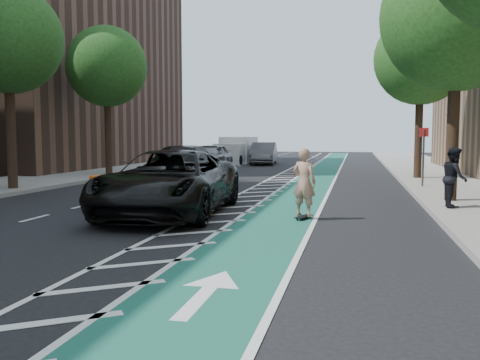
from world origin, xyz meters
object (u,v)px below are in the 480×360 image
(skateboarder, at_px, (304,182))
(suv_far, at_px, (180,166))
(barrel_a, at_px, (99,192))
(suv_near, at_px, (170,182))

(skateboarder, bearing_deg, suv_far, -30.94)
(skateboarder, xyz_separation_m, barrel_a, (-6.41, 1.13, -0.53))
(suv_near, bearing_deg, skateboarder, -5.05)
(skateboarder, distance_m, suv_near, 3.70)
(suv_far, relative_size, barrel_a, 6.34)
(suv_far, xyz_separation_m, barrel_a, (-0.31, -6.60, -0.42))
(skateboarder, relative_size, suv_far, 0.29)
(skateboarder, relative_size, suv_near, 0.28)
(suv_near, distance_m, suv_far, 7.99)
(suv_far, height_order, barrel_a, suv_far)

